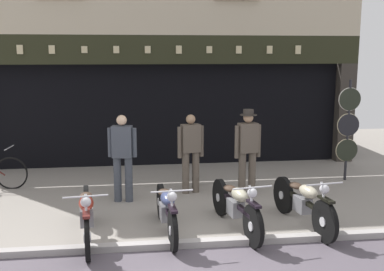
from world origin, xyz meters
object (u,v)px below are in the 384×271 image
salesman_left (123,154)px  motorcycle_center (236,205)px  motorcycle_center_left (167,209)px  motorcycle_left (87,214)px  shopkeeper_center (191,150)px  motorcycle_center_right (303,202)px  advert_board_near (96,106)px  tyre_sign_pole (348,126)px  salesman_right (248,148)px

salesman_left → motorcycle_center: bearing=146.3°
motorcycle_center_left → motorcycle_left: bearing=1.0°
motorcycle_left → shopkeeper_center: shopkeeper_center is taller
motorcycle_left → motorcycle_center: motorcycle_left is taller
motorcycle_center_right → advert_board_near: size_ratio=1.87×
motorcycle_center → tyre_sign_pole: bearing=-149.0°
salesman_left → motorcycle_left: bearing=83.8°
salesman_left → shopkeeper_center: salesman_left is taller
motorcycle_center → advert_board_near: 5.51m
motorcycle_center → shopkeeper_center: bearing=-86.4°
shopkeeper_center → salesman_right: 1.16m
motorcycle_center_left → advert_board_near: 5.10m
shopkeeper_center → advert_board_near: (-2.08, 2.61, 0.64)m
motorcycle_left → tyre_sign_pole: tyre_sign_pole is taller
motorcycle_left → advert_board_near: (-0.18, 4.87, 1.11)m
motorcycle_center_right → shopkeeper_center: 2.72m
motorcycle_center_left → salesman_left: salesman_left is taller
salesman_left → motorcycle_center_left: bearing=121.8°
shopkeeper_center → tyre_sign_pole: 3.69m
salesman_left → advert_board_near: advert_board_near is taller
motorcycle_left → motorcycle_center_left: size_ratio=1.06×
salesman_left → tyre_sign_pole: 5.10m
motorcycle_center_left → advert_board_near: bearing=-77.3°
shopkeeper_center → advert_board_near: advert_board_near is taller
motorcycle_center → salesman_left: (-1.85, 1.74, 0.52)m
motorcycle_left → salesman_left: (0.52, 1.86, 0.52)m
motorcycle_left → tyre_sign_pole: (5.53, 2.77, 0.83)m
motorcycle_left → advert_board_near: advert_board_near is taller
motorcycle_center_right → motorcycle_center: bearing=-8.0°
motorcycle_center_left → shopkeeper_center: size_ratio=1.21×
shopkeeper_center → tyre_sign_pole: tyre_sign_pole is taller
salesman_right → motorcycle_center: bearing=60.7°
motorcycle_left → motorcycle_center: (2.37, 0.12, -0.00)m
motorcycle_center → motorcycle_center_right: motorcycle_center_right is taller
salesman_left → salesman_right: bearing=-168.8°
motorcycle_left → motorcycle_center_right: motorcycle_center_right is taller
motorcycle_center_left → motorcycle_center: (1.13, 0.02, 0.01)m
tyre_sign_pole → motorcycle_left: bearing=-153.4°
salesman_left → tyre_sign_pole: (5.01, 0.91, 0.31)m
tyre_sign_pole → shopkeeper_center: bearing=-172.0°
salesman_right → tyre_sign_pole: tyre_sign_pole is taller
motorcycle_center → advert_board_near: advert_board_near is taller
salesman_right → advert_board_near: size_ratio=1.62×
salesman_left → shopkeeper_center: 1.44m
motorcycle_center_right → salesman_right: bearing=-82.6°
motorcycle_center → salesman_left: bearing=-52.1°
motorcycle_center → tyre_sign_pole: tyre_sign_pole is taller
motorcycle_center_right → tyre_sign_pole: (2.01, 2.65, 0.83)m
shopkeeper_center → motorcycle_center_left: bearing=61.6°
shopkeeper_center → advert_board_near: bearing=-62.9°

